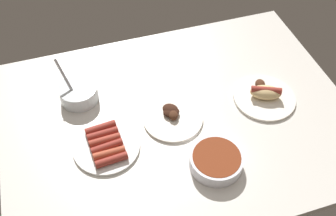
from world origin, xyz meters
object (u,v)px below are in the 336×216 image
object	(u,v)px
plate_sausages	(106,145)
plate_hotdog_assembled	(265,95)
bowl_coleslaw	(79,93)
bowl_chili	(216,160)
plate_grilled_meat	(172,116)

from	to	relation	value
plate_sausages	plate_hotdog_assembled	bearing A→B (deg)	-175.88
bowl_coleslaw	bowl_chili	bearing A→B (deg)	131.59
plate_grilled_meat	plate_sausages	bearing A→B (deg)	12.07
plate_sausages	plate_hotdog_assembled	xyz separation A→B (cm)	(-58.43, -4.21, 0.49)
plate_sausages	plate_hotdog_assembled	world-z (taller)	plate_hotdog_assembled
plate_grilled_meat	bowl_coleslaw	xyz separation A→B (cm)	(28.93, -18.60, 2.23)
plate_hotdog_assembled	bowl_chili	bearing A→B (deg)	37.68
plate_grilled_meat	bowl_chili	distance (cm)	23.15
bowl_chili	plate_hotdog_assembled	size ratio (longest dim) A/B	0.75
plate_sausages	plate_hotdog_assembled	distance (cm)	58.58
plate_sausages	bowl_chili	size ratio (longest dim) A/B	1.31
plate_grilled_meat	plate_hotdog_assembled	size ratio (longest dim) A/B	0.93
plate_grilled_meat	plate_sausages	size ratio (longest dim) A/B	0.95
plate_grilled_meat	bowl_chili	bearing A→B (deg)	107.88
plate_sausages	bowl_chili	distance (cm)	35.47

